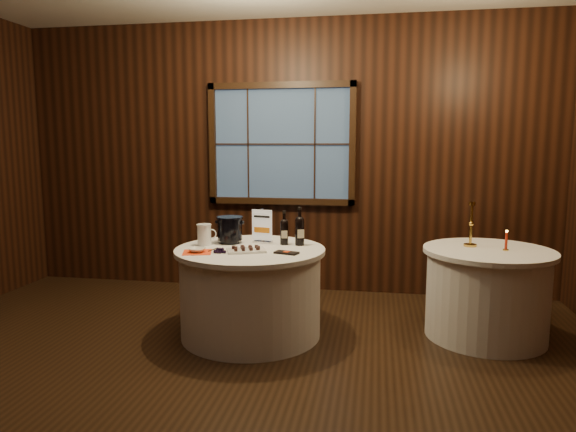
% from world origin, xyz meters
% --- Properties ---
extents(ground, '(6.00, 6.00, 0.00)m').
position_xyz_m(ground, '(0.00, 0.00, 0.00)').
color(ground, black).
rests_on(ground, ground).
extents(back_wall, '(6.00, 0.10, 3.00)m').
position_xyz_m(back_wall, '(0.00, 2.48, 1.54)').
color(back_wall, black).
rests_on(back_wall, ground).
extents(main_table, '(1.28, 1.28, 0.77)m').
position_xyz_m(main_table, '(0.00, 1.00, 0.39)').
color(main_table, silver).
rests_on(main_table, ground).
extents(side_table, '(1.08, 1.08, 0.77)m').
position_xyz_m(side_table, '(2.00, 1.30, 0.39)').
color(side_table, silver).
rests_on(side_table, ground).
extents(sign_stand, '(0.19, 0.12, 0.31)m').
position_xyz_m(sign_stand, '(0.05, 1.25, 0.88)').
color(sign_stand, silver).
rests_on(sign_stand, main_table).
extents(port_bottle_left, '(0.07, 0.08, 0.30)m').
position_xyz_m(port_bottle_left, '(0.26, 1.20, 0.90)').
color(port_bottle_left, black).
rests_on(port_bottle_left, main_table).
extents(port_bottle_right, '(0.08, 0.09, 0.34)m').
position_xyz_m(port_bottle_right, '(0.40, 1.20, 0.92)').
color(port_bottle_right, black).
rests_on(port_bottle_right, main_table).
extents(ice_bucket, '(0.24, 0.24, 0.24)m').
position_xyz_m(ice_bucket, '(-0.23, 1.19, 0.90)').
color(ice_bucket, black).
rests_on(ice_bucket, main_table).
extents(chocolate_plate, '(0.36, 0.31, 0.04)m').
position_xyz_m(chocolate_plate, '(0.00, 0.85, 0.79)').
color(chocolate_plate, silver).
rests_on(chocolate_plate, main_table).
extents(chocolate_box, '(0.21, 0.15, 0.02)m').
position_xyz_m(chocolate_box, '(0.34, 0.83, 0.78)').
color(chocolate_box, black).
rests_on(chocolate_box, main_table).
extents(grape_bunch, '(0.17, 0.08, 0.04)m').
position_xyz_m(grape_bunch, '(-0.20, 0.77, 0.79)').
color(grape_bunch, black).
rests_on(grape_bunch, main_table).
extents(glass_pitcher, '(0.17, 0.13, 0.19)m').
position_xyz_m(glass_pitcher, '(-0.42, 1.06, 0.86)').
color(glass_pitcher, white).
rests_on(glass_pitcher, main_table).
extents(orange_napkin, '(0.28, 0.28, 0.00)m').
position_xyz_m(orange_napkin, '(-0.38, 0.75, 0.77)').
color(orange_napkin, '#F13F14').
rests_on(orange_napkin, main_table).
extents(cracker_bowl, '(0.15, 0.15, 0.03)m').
position_xyz_m(cracker_bowl, '(-0.38, 0.75, 0.79)').
color(cracker_bowl, silver).
rests_on(cracker_bowl, orange_napkin).
extents(brass_candlestick, '(0.11, 0.11, 0.39)m').
position_xyz_m(brass_candlestick, '(1.86, 1.40, 0.91)').
color(brass_candlestick, gold).
rests_on(brass_candlestick, side_table).
extents(red_candle, '(0.05, 0.05, 0.17)m').
position_xyz_m(red_candle, '(2.12, 1.26, 0.84)').
color(red_candle, gold).
rests_on(red_candle, side_table).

